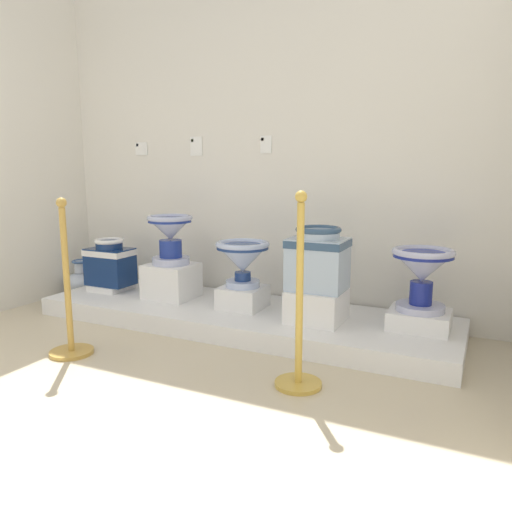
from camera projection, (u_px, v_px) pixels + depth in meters
ground_plane at (99, 414)px, 2.41m from camera, size 5.93×5.58×0.02m
wall_back at (268, 109)px, 3.91m from camera, size 4.13×0.06×3.29m
display_platform at (240, 316)px, 3.74m from camera, size 3.18×0.92×0.14m
plinth_block_rightmost at (111, 287)px, 4.28m from camera, size 0.30×0.30×0.05m
antique_toilet_rightmost at (110, 262)px, 4.25m from camera, size 0.39×0.26×0.40m
plinth_block_slender_white at (172, 281)px, 4.00m from camera, size 0.38×0.35×0.28m
antique_toilet_slender_white at (170, 233)px, 3.94m from camera, size 0.36×0.36×0.40m
plinth_block_squat_floral at (243, 297)px, 3.72m from camera, size 0.32×0.32×0.16m
antique_toilet_squat_floral at (243, 257)px, 3.66m from camera, size 0.40×0.40×0.34m
plinth_block_pale_glazed at (317, 305)px, 3.39m from camera, size 0.36×0.38×0.22m
antique_toilet_pale_glazed at (318, 257)px, 3.33m from camera, size 0.39×0.31×0.43m
plinth_block_leftmost at (419, 320)px, 3.22m from camera, size 0.39×0.33×0.12m
antique_toilet_leftmost at (422, 269)px, 3.16m from camera, size 0.40×0.40×0.41m
info_placard_first at (141, 149)px, 4.47m from camera, size 0.13×0.01×0.11m
info_placard_second at (196, 146)px, 4.21m from camera, size 0.12×0.01×0.16m
info_placard_third at (266, 144)px, 3.93m from camera, size 0.10×0.01×0.14m
decorative_vase_corner at (82, 281)px, 4.62m from camera, size 0.32×0.32×0.34m
stanchion_post_near_left at (69, 312)px, 3.12m from camera, size 0.28×0.28×1.01m
stanchion_post_near_right at (299, 330)px, 2.65m from camera, size 0.26×0.26×1.07m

